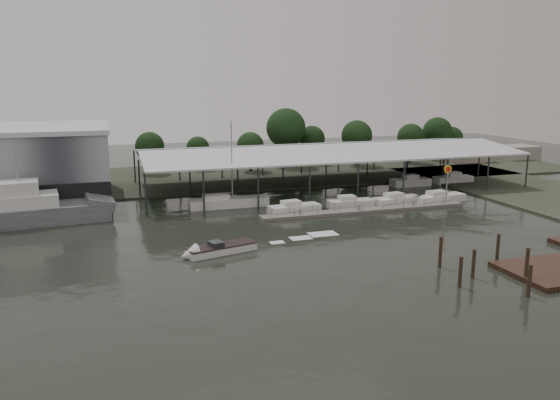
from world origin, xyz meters
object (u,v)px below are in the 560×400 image
object	(u,v)px
speedboat_underway	(215,250)
shell_fuel_sign	(447,177)
grey_trawler	(32,210)
white_sailboat	(227,202)

from	to	relation	value
speedboat_underway	shell_fuel_sign	bearing A→B (deg)	-176.25
grey_trawler	speedboat_underway	distance (m)	25.76
shell_fuel_sign	grey_trawler	bearing A→B (deg)	172.54
shell_fuel_sign	speedboat_underway	xyz separation A→B (m)	(-33.87, -11.37, -3.53)
white_sailboat	speedboat_underway	bearing A→B (deg)	-105.80
grey_trawler	speedboat_underway	bearing A→B (deg)	-51.18
shell_fuel_sign	grey_trawler	distance (m)	52.57
shell_fuel_sign	white_sailboat	xyz separation A→B (m)	(-28.31, 8.32, -3.29)
grey_trawler	white_sailboat	xyz separation A→B (m)	(23.76, 1.50, -0.94)
shell_fuel_sign	grey_trawler	world-z (taller)	grey_trawler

